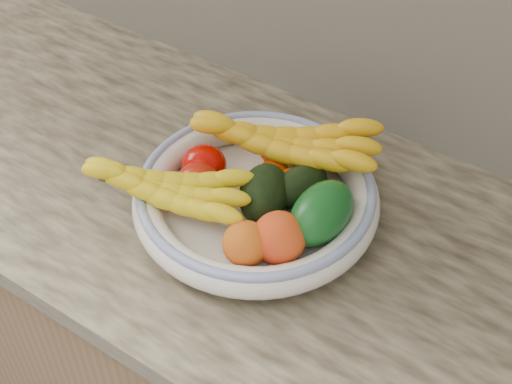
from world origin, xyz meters
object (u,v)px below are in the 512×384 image
object	(u,v)px
green_mango	(321,213)
banana_bunch_back	(284,146)
fruit_bowl	(256,197)
banana_bunch_front	(167,192)

from	to	relation	value
green_mango	banana_bunch_back	size ratio (longest dim) A/B	0.39
fruit_bowl	banana_bunch_front	xyz separation A→B (m)	(-0.10, -0.09, 0.03)
fruit_bowl	banana_bunch_back	xyz separation A→B (m)	(-0.01, 0.09, 0.04)
green_mango	banana_bunch_back	xyz separation A→B (m)	(-0.12, 0.08, 0.01)
fruit_bowl	green_mango	bearing A→B (deg)	1.73
banana_bunch_back	green_mango	bearing A→B (deg)	-56.21
green_mango	banana_bunch_back	world-z (taller)	banana_bunch_back
green_mango	banana_bunch_front	distance (m)	0.24
fruit_bowl	green_mango	size ratio (longest dim) A/B	3.08
fruit_bowl	banana_bunch_front	size ratio (longest dim) A/B	1.42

